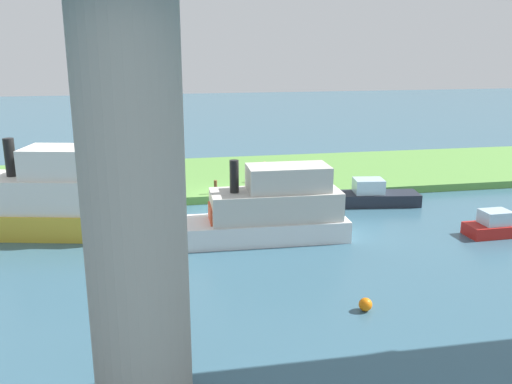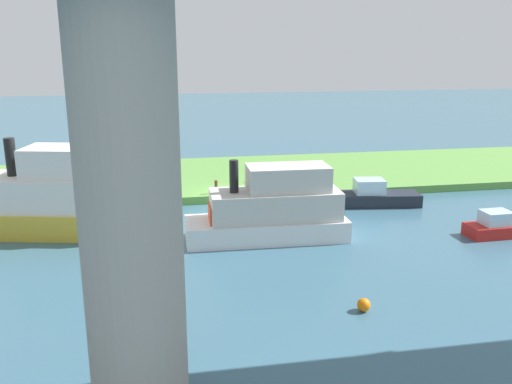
{
  "view_description": "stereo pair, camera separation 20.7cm",
  "coord_description": "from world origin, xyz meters",
  "px_view_note": "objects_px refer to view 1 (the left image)",
  "views": [
    {
      "loc": [
        4.4,
        32.58,
        9.55
      ],
      "look_at": [
        -0.9,
        5.0,
        2.0
      ],
      "focal_mm": 38.58,
      "sensor_mm": 36.0,
      "label": 1
    },
    {
      "loc": [
        4.2,
        32.62,
        9.55
      ],
      "look_at": [
        -0.9,
        5.0,
        2.0
      ],
      "focal_mm": 38.58,
      "sensor_mm": 36.0,
      "label": 2
    }
  ],
  "objects_px": {
    "motorboat_white": "(59,199)",
    "marker_buoy": "(365,304)",
    "motorboat_red": "(272,210)",
    "person_on_bank": "(265,171)",
    "mooring_post": "(216,187)",
    "riverboat_paddlewheel": "(501,226)",
    "skiff_small": "(376,195)",
    "bridge_pylon": "(135,216)"
  },
  "relations": [
    {
      "from": "bridge_pylon",
      "to": "mooring_post",
      "type": "height_order",
      "value": "bridge_pylon"
    },
    {
      "from": "marker_buoy",
      "to": "person_on_bank",
      "type": "bearing_deg",
      "value": -89.93
    },
    {
      "from": "skiff_small",
      "to": "motorboat_red",
      "type": "bearing_deg",
      "value": 32.19
    },
    {
      "from": "bridge_pylon",
      "to": "marker_buoy",
      "type": "relative_size",
      "value": 21.65
    },
    {
      "from": "person_on_bank",
      "to": "motorboat_red",
      "type": "bearing_deg",
      "value": 80.44
    },
    {
      "from": "marker_buoy",
      "to": "mooring_post",
      "type": "bearing_deg",
      "value": -76.81
    },
    {
      "from": "person_on_bank",
      "to": "motorboat_white",
      "type": "distance_m",
      "value": 14.18
    },
    {
      "from": "motorboat_white",
      "to": "riverboat_paddlewheel",
      "type": "height_order",
      "value": "motorboat_white"
    },
    {
      "from": "marker_buoy",
      "to": "motorboat_red",
      "type": "bearing_deg",
      "value": -78.46
    },
    {
      "from": "motorboat_white",
      "to": "riverboat_paddlewheel",
      "type": "relative_size",
      "value": 2.54
    },
    {
      "from": "bridge_pylon",
      "to": "person_on_bank",
      "type": "bearing_deg",
      "value": -109.67
    },
    {
      "from": "person_on_bank",
      "to": "motorboat_white",
      "type": "bearing_deg",
      "value": 29.47
    },
    {
      "from": "bridge_pylon",
      "to": "person_on_bank",
      "type": "distance_m",
      "value": 24.04
    },
    {
      "from": "mooring_post",
      "to": "marker_buoy",
      "type": "distance_m",
      "value": 16.17
    },
    {
      "from": "bridge_pylon",
      "to": "motorboat_white",
      "type": "height_order",
      "value": "bridge_pylon"
    },
    {
      "from": "bridge_pylon",
      "to": "motorboat_red",
      "type": "relative_size",
      "value": 1.33
    },
    {
      "from": "mooring_post",
      "to": "marker_buoy",
      "type": "bearing_deg",
      "value": 103.19
    },
    {
      "from": "person_on_bank",
      "to": "marker_buoy",
      "type": "bearing_deg",
      "value": 90.07
    },
    {
      "from": "person_on_bank",
      "to": "motorboat_white",
      "type": "height_order",
      "value": "motorboat_white"
    },
    {
      "from": "person_on_bank",
      "to": "skiff_small",
      "type": "bearing_deg",
      "value": 138.85
    },
    {
      "from": "skiff_small",
      "to": "motorboat_white",
      "type": "bearing_deg",
      "value": 5.61
    },
    {
      "from": "motorboat_white",
      "to": "marker_buoy",
      "type": "distance_m",
      "value": 16.83
    },
    {
      "from": "motorboat_red",
      "to": "skiff_small",
      "type": "distance_m",
      "value": 9.03
    },
    {
      "from": "bridge_pylon",
      "to": "skiff_small",
      "type": "bearing_deg",
      "value": -129.07
    },
    {
      "from": "bridge_pylon",
      "to": "marker_buoy",
      "type": "height_order",
      "value": "bridge_pylon"
    },
    {
      "from": "motorboat_red",
      "to": "mooring_post",
      "type": "bearing_deg",
      "value": -74.98
    },
    {
      "from": "motorboat_red",
      "to": "riverboat_paddlewheel",
      "type": "bearing_deg",
      "value": 171.95
    },
    {
      "from": "mooring_post",
      "to": "riverboat_paddlewheel",
      "type": "height_order",
      "value": "mooring_post"
    },
    {
      "from": "motorboat_white",
      "to": "riverboat_paddlewheel",
      "type": "bearing_deg",
      "value": 168.27
    },
    {
      "from": "motorboat_white",
      "to": "marker_buoy",
      "type": "bearing_deg",
      "value": 137.52
    },
    {
      "from": "motorboat_white",
      "to": "motorboat_red",
      "type": "bearing_deg",
      "value": 164.32
    },
    {
      "from": "person_on_bank",
      "to": "marker_buoy",
      "type": "xyz_separation_m",
      "value": [
        -0.02,
        18.28,
        -0.95
      ]
    },
    {
      "from": "motorboat_red",
      "to": "marker_buoy",
      "type": "relative_size",
      "value": 16.31
    },
    {
      "from": "skiff_small",
      "to": "marker_buoy",
      "type": "height_order",
      "value": "skiff_small"
    },
    {
      "from": "person_on_bank",
      "to": "mooring_post",
      "type": "distance_m",
      "value": 4.48
    },
    {
      "from": "skiff_small",
      "to": "riverboat_paddlewheel",
      "type": "relative_size",
      "value": 1.26
    },
    {
      "from": "motorboat_white",
      "to": "riverboat_paddlewheel",
      "type": "xyz_separation_m",
      "value": [
        -22.43,
        4.66,
        -1.37
      ]
    },
    {
      "from": "riverboat_paddlewheel",
      "to": "motorboat_white",
      "type": "bearing_deg",
      "value": -11.73
    },
    {
      "from": "motorboat_white",
      "to": "motorboat_red",
      "type": "xyz_separation_m",
      "value": [
        -10.65,
        2.99,
        -0.32
      ]
    },
    {
      "from": "riverboat_paddlewheel",
      "to": "bridge_pylon",
      "type": "bearing_deg",
      "value": 30.53
    },
    {
      "from": "mooring_post",
      "to": "marker_buoy",
      "type": "xyz_separation_m",
      "value": [
        -3.69,
        15.73,
        -0.68
      ]
    },
    {
      "from": "skiff_small",
      "to": "marker_buoy",
      "type": "distance_m",
      "value": 14.38
    }
  ]
}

